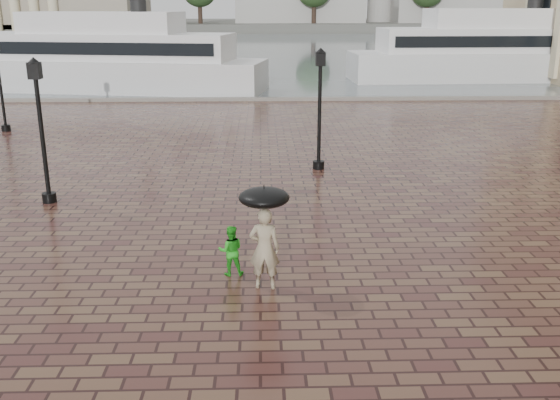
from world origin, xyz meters
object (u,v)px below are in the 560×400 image
adult_pedestrian (264,249)px  ferry_far (496,51)px  street_lamps (113,104)px  child_pedestrian (231,250)px  ferry_near (105,59)px

adult_pedestrian → ferry_far: 44.36m
street_lamps → adult_pedestrian: size_ratio=8.29×
ferry_far → adult_pedestrian: bearing=-118.1°
street_lamps → adult_pedestrian: bearing=-63.7°
adult_pedestrian → ferry_far: size_ratio=0.08×
street_lamps → adult_pedestrian: street_lamps is taller
child_pedestrian → ferry_near: size_ratio=0.05×
adult_pedestrian → ferry_far: ferry_far is taller
adult_pedestrian → ferry_near: size_ratio=0.08×
child_pedestrian → adult_pedestrian: bearing=132.9°
street_lamps → child_pedestrian: bearing=-65.5°
adult_pedestrian → child_pedestrian: bearing=-37.6°
ferry_far → ferry_near: bearing=-171.4°
street_lamps → ferry_near: (-5.54, 22.19, -0.03)m
adult_pedestrian → street_lamps: bearing=-58.3°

